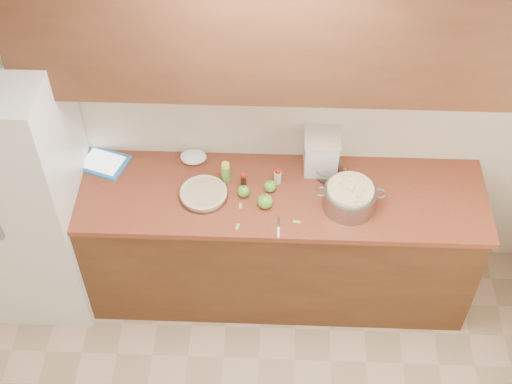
{
  "coord_description": "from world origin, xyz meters",
  "views": [
    {
      "loc": [
        0.07,
        -1.34,
        4.02
      ],
      "look_at": [
        -0.04,
        1.43,
        0.98
      ],
      "focal_mm": 50.0,
      "sensor_mm": 36.0,
      "label": 1
    }
  ],
  "objects_px": {
    "flour_canister": "(321,152)",
    "pie": "(204,194)",
    "tablet": "(103,163)",
    "colander": "(350,197)"
  },
  "relations": [
    {
      "from": "flour_canister",
      "to": "tablet",
      "type": "bearing_deg",
      "value": -179.05
    },
    {
      "from": "pie",
      "to": "colander",
      "type": "xyz_separation_m",
      "value": [
        0.84,
        -0.04,
        0.05
      ]
    },
    {
      "from": "flour_canister",
      "to": "pie",
      "type": "bearing_deg",
      "value": -158.77
    },
    {
      "from": "colander",
      "to": "tablet",
      "type": "height_order",
      "value": "colander"
    },
    {
      "from": "pie",
      "to": "tablet",
      "type": "height_order",
      "value": "pie"
    },
    {
      "from": "flour_canister",
      "to": "tablet",
      "type": "height_order",
      "value": "flour_canister"
    },
    {
      "from": "pie",
      "to": "colander",
      "type": "height_order",
      "value": "colander"
    },
    {
      "from": "pie",
      "to": "colander",
      "type": "relative_size",
      "value": 0.71
    },
    {
      "from": "tablet",
      "to": "pie",
      "type": "bearing_deg",
      "value": -1.94
    },
    {
      "from": "flour_canister",
      "to": "colander",
      "type": "bearing_deg",
      "value": -62.53
    }
  ]
}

